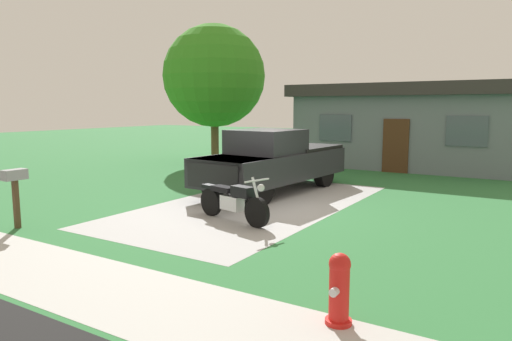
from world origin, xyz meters
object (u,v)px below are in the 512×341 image
mailbox (15,183)px  neighbor_house (412,125)px  motorcycle (233,201)px  fire_hydrant (339,289)px  pickup_truck (275,160)px  shade_tree (214,76)px

mailbox → neighbor_house: size_ratio=0.13×
motorcycle → mailbox: mailbox is taller
fire_hydrant → mailbox: size_ratio=0.69×
motorcycle → pickup_truck: (-1.08, 3.79, 0.48)m
fire_hydrant → motorcycle: bearing=138.3°
pickup_truck → neighbor_house: size_ratio=0.60×
mailbox → pickup_truck: bearing=69.4°
fire_hydrant → mailbox: 7.53m
neighbor_house → mailbox: bearing=-106.5°
pickup_truck → neighbor_house: bearing=76.8°
mailbox → fire_hydrant: bearing=-4.5°
pickup_truck → motorcycle: bearing=-74.1°
pickup_truck → fire_hydrant: (4.98, -7.27, -0.53)m
pickup_truck → fire_hydrant: 8.83m
shade_tree → neighbor_house: 9.09m
pickup_truck → mailbox: 7.14m
fire_hydrant → mailbox: bearing=175.5°
motorcycle → shade_tree: 12.14m
motorcycle → shade_tree: bearing=128.7°
motorcycle → pickup_truck: pickup_truck is taller
shade_tree → pickup_truck: bearing=-40.5°
neighbor_house → motorcycle: bearing=-94.3°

